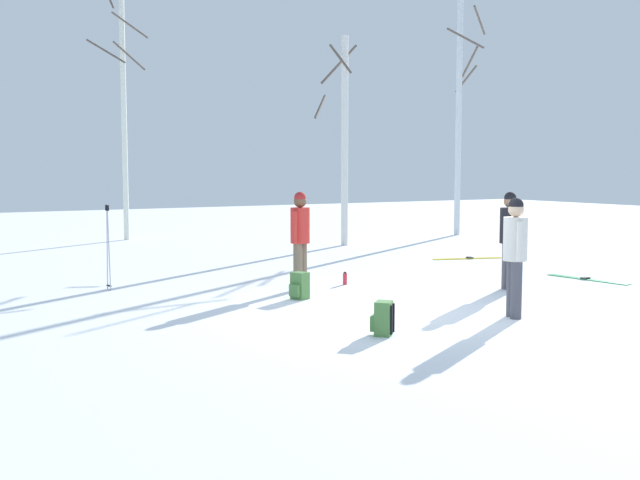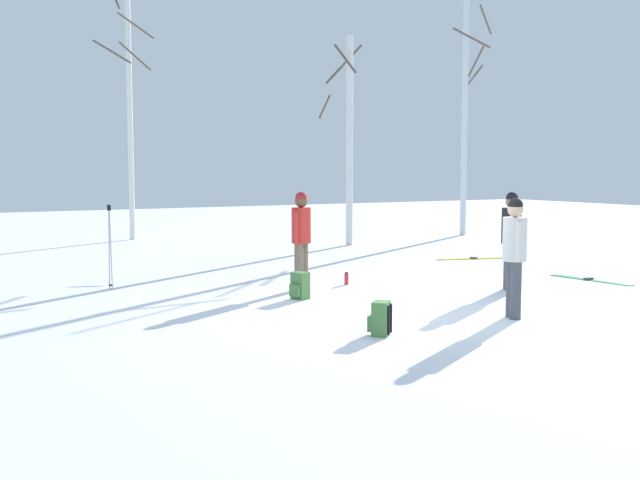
# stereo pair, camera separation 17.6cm
# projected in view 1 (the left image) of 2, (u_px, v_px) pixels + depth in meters

# --- Properties ---
(ground_plane) EXTENTS (60.00, 60.00, 0.00)m
(ground_plane) POSITION_uv_depth(u_px,v_px,m) (413.00, 314.00, 11.47)
(ground_plane) COLOR white
(person_0) EXTENTS (0.34, 0.48, 1.72)m
(person_0) POSITION_uv_depth(u_px,v_px,m) (515.00, 249.00, 11.13)
(person_0) COLOR #4C4C56
(person_0) RESTS_ON ground_plane
(person_1) EXTENTS (0.45, 0.34, 1.72)m
(person_1) POSITION_uv_depth(u_px,v_px,m) (300.00, 234.00, 13.69)
(person_1) COLOR #72604C
(person_1) RESTS_ON ground_plane
(person_2) EXTENTS (0.34, 0.50, 1.72)m
(person_2) POSITION_uv_depth(u_px,v_px,m) (509.00, 234.00, 13.66)
(person_2) COLOR #4C4C56
(person_2) RESTS_ON ground_plane
(ski_pair_lying_0) EXTENTS (0.38, 1.73, 0.05)m
(ski_pair_lying_0) POSITION_uv_depth(u_px,v_px,m) (587.00, 279.00, 14.96)
(ski_pair_lying_0) COLOR green
(ski_pair_lying_0) RESTS_ON ground_plane
(ski_pair_lying_1) EXTENTS (1.68, 0.65, 0.05)m
(ski_pair_lying_1) POSITION_uv_depth(u_px,v_px,m) (468.00, 258.00, 18.34)
(ski_pair_lying_1) COLOR yellow
(ski_pair_lying_1) RESTS_ON ground_plane
(ski_poles_0) EXTENTS (0.07, 0.22, 1.49)m
(ski_poles_0) POSITION_uv_depth(u_px,v_px,m) (108.00, 245.00, 13.68)
(ski_poles_0) COLOR #B2B2BC
(ski_poles_0) RESTS_ON ground_plane
(backpack_0) EXTENTS (0.33, 0.31, 0.44)m
(backpack_0) POSITION_uv_depth(u_px,v_px,m) (300.00, 286.00, 12.76)
(backpack_0) COLOR #4C7F3F
(backpack_0) RESTS_ON ground_plane
(backpack_1) EXTENTS (0.34, 0.35, 0.44)m
(backpack_1) POSITION_uv_depth(u_px,v_px,m) (383.00, 319.00, 10.02)
(backpack_1) COLOR #4C7F3F
(backpack_1) RESTS_ON ground_plane
(water_bottle_0) EXTENTS (0.08, 0.08, 0.23)m
(water_bottle_0) POSITION_uv_depth(u_px,v_px,m) (345.00, 279.00, 14.34)
(water_bottle_0) COLOR red
(water_bottle_0) RESTS_ON ground_plane
(birch_tree_3) EXTENTS (1.61, 1.34, 7.99)m
(birch_tree_3) POSITION_uv_depth(u_px,v_px,m) (123.00, 98.00, 22.72)
(birch_tree_3) COLOR white
(birch_tree_3) RESTS_ON ground_plane
(birch_tree_4) EXTENTS (1.62, 1.45, 5.65)m
(birch_tree_4) POSITION_uv_depth(u_px,v_px,m) (344.00, 137.00, 21.26)
(birch_tree_4) COLOR silver
(birch_tree_4) RESTS_ON ground_plane
(birch_tree_5) EXTENTS (1.66, 1.37, 7.57)m
(birch_tree_5) POSITION_uv_depth(u_px,v_px,m) (459.00, 109.00, 24.40)
(birch_tree_5) COLOR silver
(birch_tree_5) RESTS_ON ground_plane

